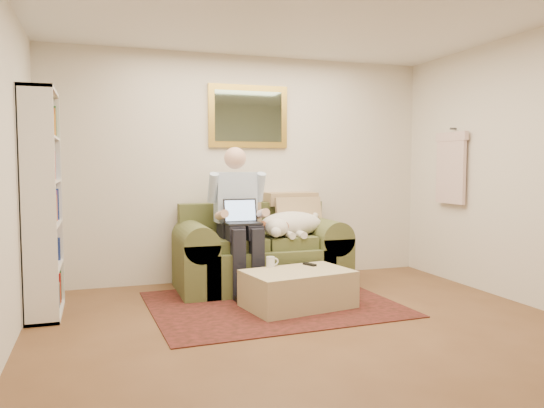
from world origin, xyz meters
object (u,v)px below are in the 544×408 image
sleeping_dog (291,224)px  ottoman (298,289)px  coffee_mug (270,262)px  bookshelf (42,203)px  seated_man (240,220)px  laptop (242,217)px  sofa (260,259)px

sleeping_dog → ottoman: bearing=-106.2°
sleeping_dog → ottoman: size_ratio=0.77×
coffee_mug → bookshelf: 2.15m
seated_man → coffee_mug: seated_man is taller
laptop → bookshelf: size_ratio=0.18×
seated_man → bookshelf: bearing=-172.7°
seated_man → ottoman: size_ratio=1.58×
ottoman → coffee_mug: coffee_mug is taller
sleeping_dog → sofa: bearing=164.3°
sofa → bookshelf: bearing=-169.3°
coffee_mug → bookshelf: bookshelf is taller
ottoman → coffee_mug: bearing=126.8°
sleeping_dog → bookshelf: size_ratio=0.37×
seated_man → coffee_mug: (0.17, -0.50, -0.36)m
bookshelf → sofa: bearing=10.7°
sleeping_dog → bookshelf: (-2.47, -0.31, 0.30)m
sofa → seated_man: seated_man is taller
sofa → laptop: size_ratio=5.15×
sofa → sleeping_dog: 0.51m
laptop → ottoman: bearing=-62.2°
sofa → laptop: (-0.27, -0.24, 0.49)m
laptop → coffee_mug: (0.17, -0.43, -0.40)m
bookshelf → sleeping_dog: bearing=7.3°
seated_man → sleeping_dog: 0.61m
sofa → seated_man: (-0.27, -0.17, 0.45)m
sofa → seated_man: bearing=-148.5°
seated_man → ottoman: 1.02m
sleeping_dog → bookshelf: bookshelf is taller
sofa → bookshelf: size_ratio=0.91×
sofa → laptop: laptop is taller
seated_man → laptop: size_ratio=4.33×
ottoman → seated_man: bearing=115.5°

